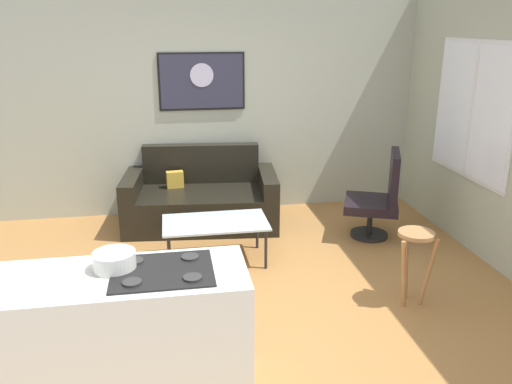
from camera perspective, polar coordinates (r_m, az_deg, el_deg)
ground at (r=4.67m, az=-2.00°, el=-12.07°), size 6.40×6.40×0.04m
back_wall at (r=6.51m, az=-5.08°, el=9.86°), size 6.40×0.05×2.80m
right_wall at (r=5.41m, az=26.25°, el=6.39°), size 0.05×6.40×2.80m
couch at (r=6.27m, az=-6.03°, el=-0.91°), size 1.86×1.11×0.90m
coffee_table at (r=5.23m, az=-4.48°, el=-3.58°), size 1.04×0.60×0.43m
armchair at (r=5.94m, az=13.38°, el=-0.58°), size 0.76×0.77×1.00m
bar_stool at (r=4.60m, az=17.02°, el=-6.05°), size 0.35×0.34×0.66m
kitchen_counter at (r=3.42m, az=-14.66°, el=-15.62°), size 1.57×0.61×0.94m
mixing_bowl at (r=3.25m, az=-15.27°, el=-7.32°), size 0.26×0.26×0.11m
wall_painting at (r=6.43m, az=-5.95°, el=11.97°), size 1.04×0.03×0.69m
window at (r=5.87m, az=22.66°, el=8.24°), size 0.03×1.41×1.42m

